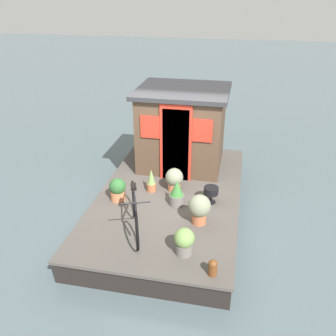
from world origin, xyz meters
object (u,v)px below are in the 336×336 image
(potted_plant_sage, at_px, (199,208))
(potted_plant_ivy, at_px, (184,241))
(potted_plant_geranium, at_px, (177,193))
(potted_plant_basil, at_px, (174,179))
(houseboat_cabin, at_px, (182,127))
(mooring_bollard, at_px, (213,267))
(potted_plant_rosemary, at_px, (118,189))
(potted_plant_thyme, at_px, (151,181))
(bicycle, at_px, (135,211))
(charcoal_grill, at_px, (211,191))

(potted_plant_sage, xyz_separation_m, potted_plant_ivy, (-0.94, 0.13, -0.08))
(potted_plant_geranium, bearing_deg, potted_plant_basil, 15.95)
(houseboat_cabin, distance_m, mooring_bollard, 4.13)
(mooring_bollard, bearing_deg, potted_plant_sage, 16.13)
(potted_plant_rosemary, relative_size, potted_plant_geranium, 0.90)
(houseboat_cabin, xyz_separation_m, mooring_bollard, (-3.88, -1.16, -0.82))
(potted_plant_rosemary, height_order, potted_plant_thyme, potted_plant_thyme)
(potted_plant_basil, bearing_deg, houseboat_cabin, 2.91)
(bicycle, relative_size, potted_plant_ivy, 3.35)
(bicycle, height_order, mooring_bollard, bicycle)
(potted_plant_geranium, xyz_separation_m, potted_plant_sage, (-0.57, -0.54, 0.07))
(charcoal_grill, bearing_deg, potted_plant_ivy, 170.92)
(potted_plant_thyme, bearing_deg, potted_plant_ivy, -151.61)
(potted_plant_ivy, distance_m, charcoal_grill, 1.75)
(potted_plant_geranium, distance_m, potted_plant_basil, 0.60)
(bicycle, relative_size, potted_plant_sage, 2.78)
(charcoal_grill, bearing_deg, potted_plant_geranium, 107.42)
(bicycle, distance_m, potted_plant_geranium, 1.18)
(bicycle, xyz_separation_m, potted_plant_geranium, (1.01, -0.59, -0.13))
(houseboat_cabin, xyz_separation_m, potted_plant_sage, (-2.52, -0.77, -0.64))
(potted_plant_ivy, height_order, mooring_bollard, potted_plant_ivy)
(potted_plant_ivy, bearing_deg, charcoal_grill, -9.08)
(houseboat_cabin, relative_size, potted_plant_geranium, 3.90)
(potted_plant_sage, bearing_deg, mooring_bollard, -163.87)
(houseboat_cabin, height_order, potted_plant_sage, houseboat_cabin)
(bicycle, bearing_deg, houseboat_cabin, -6.83)
(potted_plant_ivy, height_order, charcoal_grill, potted_plant_ivy)
(potted_plant_geranium, height_order, potted_plant_basil, potted_plant_geranium)
(potted_plant_basil, bearing_deg, mooring_bollard, -156.40)
(potted_plant_rosemary, relative_size, potted_plant_ivy, 1.01)
(potted_plant_rosemary, height_order, potted_plant_basil, potted_plant_basil)
(charcoal_grill, relative_size, mooring_bollard, 1.27)
(houseboat_cabin, relative_size, bicycle, 1.30)
(potted_plant_thyme, height_order, charcoal_grill, potted_plant_thyme)
(potted_plant_sage, bearing_deg, bicycle, 111.47)
(potted_plant_basil, bearing_deg, potted_plant_rosemary, 121.09)
(mooring_bollard, bearing_deg, potted_plant_thyme, 33.68)
(bicycle, distance_m, potted_plant_basil, 1.65)
(bicycle, bearing_deg, potted_plant_ivy, -116.70)
(potted_plant_basil, xyz_separation_m, mooring_bollard, (-2.50, -1.09, -0.12))
(potted_plant_geranium, distance_m, mooring_bollard, 2.14)
(houseboat_cabin, bearing_deg, potted_plant_thyme, 164.68)
(bicycle, bearing_deg, potted_plant_basil, -15.02)
(potted_plant_thyme, distance_m, potted_plant_sage, 1.56)
(houseboat_cabin, height_order, potted_plant_geranium, houseboat_cabin)
(mooring_bollard, bearing_deg, potted_plant_ivy, 51.49)
(houseboat_cabin, relative_size, potted_plant_sage, 3.62)
(potted_plant_geranium, distance_m, potted_plant_sage, 0.78)
(potted_plant_geranium, bearing_deg, potted_plant_thyme, 55.82)
(potted_plant_rosemary, bearing_deg, charcoal_grill, -81.39)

